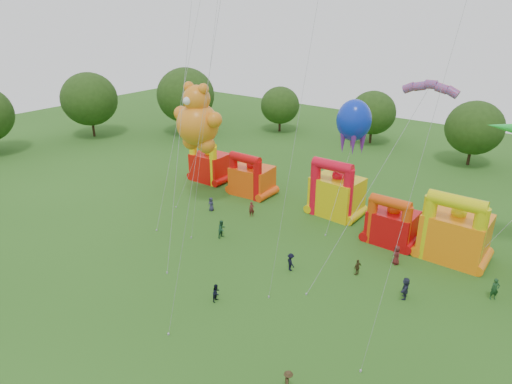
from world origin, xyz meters
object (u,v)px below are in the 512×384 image
Objects in this scene: bouncy_castle_0 at (209,165)px; teddy_bear_kite at (195,133)px; spectator_0 at (211,204)px; bouncy_castle_2 at (336,193)px; octopus_kite at (349,146)px; spectator_4 at (358,267)px.

bouncy_castle_0 is 0.40× the size of teddy_bear_kite.
bouncy_castle_2 is at bearing 34.28° from spectator_0.
teddy_bear_kite reaches higher than octopus_kite.
bouncy_castle_0 is 10.06m from spectator_0.
teddy_bear_kite is (5.04, -7.40, 6.88)m from bouncy_castle_0.
spectator_0 is at bearing -147.01° from bouncy_castle_2.
bouncy_castle_0 is 28.25m from spectator_4.
bouncy_castle_0 is 21.19m from octopus_kite.
bouncy_castle_2 reaches higher than bouncy_castle_0.
octopus_kite is at bearing 29.85° from spectator_0.
spectator_0 is at bearing -151.43° from octopus_kite.
spectator_4 is (19.67, -2.40, -0.04)m from spectator_0.
octopus_kite is 13.93m from spectator_4.
spectator_4 is (7.64, -10.20, -1.82)m from bouncy_castle_2.
octopus_kite is (1.35, -0.52, 5.96)m from bouncy_castle_2.
teddy_bear_kite reaches higher than bouncy_castle_0.
octopus_kite is 17.09m from spectator_0.
bouncy_castle_2 is 4.21× the size of spectator_0.
bouncy_castle_0 is at bearing 124.24° from teddy_bear_kite.
octopus_kite reaches higher than bouncy_castle_2.
bouncy_castle_2 is 6.14m from octopus_kite.
bouncy_castle_0 is 0.44× the size of octopus_kite.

